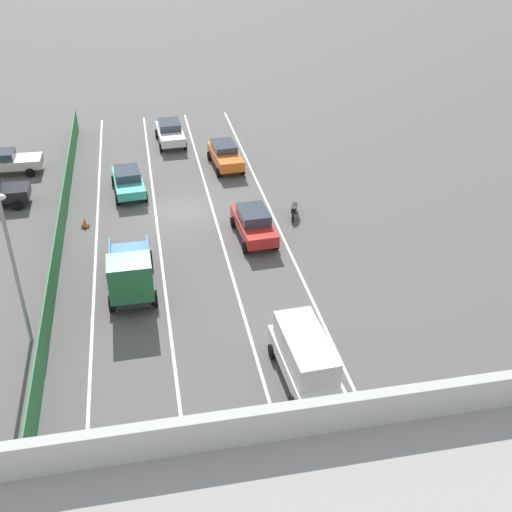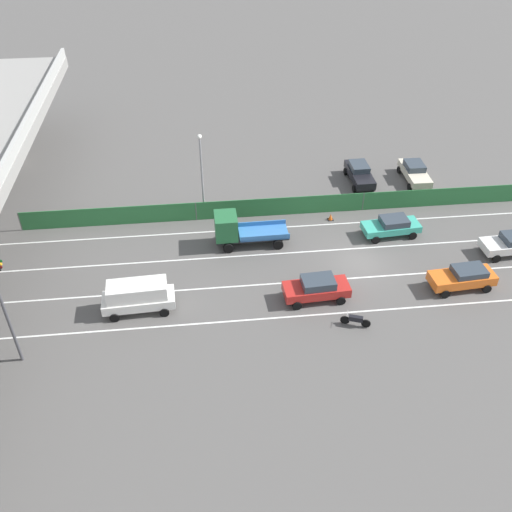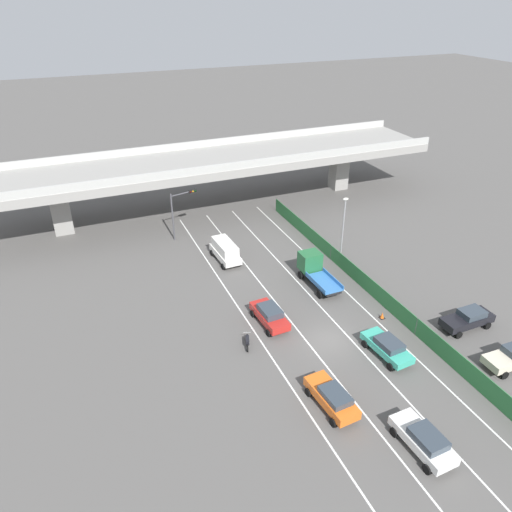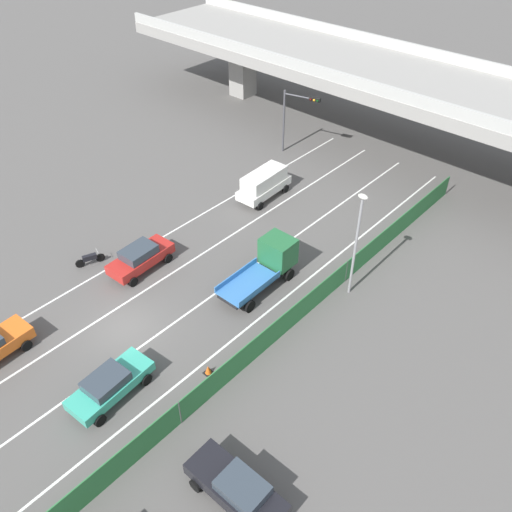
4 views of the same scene
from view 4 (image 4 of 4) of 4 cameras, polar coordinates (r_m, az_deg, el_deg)
name	(u,v)px [view 4 (image 4 of 4)]	position (r m, az deg, el deg)	size (l,w,h in m)	color
ground_plane	(127,328)	(31.60, -13.86, -7.59)	(300.00, 300.00, 0.00)	#565451
lane_line_left_edge	(138,251)	(36.85, -12.69, 0.50)	(0.14, 45.80, 0.01)	silver
lane_line_mid_left	(171,274)	(34.60, -9.18, -1.89)	(0.14, 45.80, 0.01)	silver
lane_line_mid_right	(209,298)	(32.57, -5.18, -4.60)	(0.14, 45.80, 0.01)	silver
lane_line_right_edge	(250,326)	(30.80, -0.66, -7.61)	(0.14, 45.80, 0.01)	silver
elevated_overpass	(405,84)	(47.78, 15.87, 17.56)	(58.42, 10.69, 7.59)	gray
green_fence	(274,332)	(29.37, 2.01, -8.27)	(0.10, 41.90, 1.65)	#2D753D
car_taxi_teal	(110,384)	(28.01, -15.62, -13.27)	(2.27, 4.60, 1.54)	teal
car_van_white	(264,183)	(40.96, 0.87, 7.94)	(2.25, 4.82, 2.18)	silver
car_sedan_red	(140,257)	(34.79, -12.46, -0.12)	(2.17, 4.55, 1.70)	red
flatbed_truck_blue	(269,262)	(32.91, 1.45, -0.70)	(2.34, 5.62, 2.68)	black
motorcycle	(90,259)	(36.30, -17.60, -0.29)	(0.86, 1.87, 0.93)	black
parked_sedan_dark	(237,489)	(24.13, -2.06, -23.93)	(4.67, 2.00, 1.67)	black
traffic_light	(296,111)	(46.14, 4.34, 15.39)	(3.22, 1.03, 5.62)	#47474C
street_lamp	(357,236)	(30.63, 10.92, 2.12)	(0.60, 0.36, 7.17)	gray
traffic_cone	(208,370)	(28.48, -5.22, -12.21)	(0.47, 0.47, 0.57)	orange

